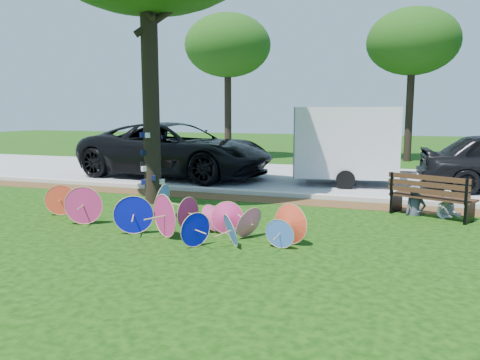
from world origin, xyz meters
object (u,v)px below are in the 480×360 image
object	(u,v)px
parasol_pile	(166,213)
black_van	(176,150)
cargo_trailer	(346,142)
person_right	(449,191)
park_bench	(432,196)
person_left	(417,187)

from	to	relation	value
parasol_pile	black_van	bearing A→B (deg)	115.58
black_van	parasol_pile	bearing A→B (deg)	-148.22
cargo_trailer	person_right	distance (m)	5.25
park_bench	black_van	bearing A→B (deg)	178.55
parasol_pile	cargo_trailer	size ratio (longest dim) A/B	1.97
parasol_pile	black_van	world-z (taller)	black_van
parasol_pile	black_van	xyz separation A→B (m)	(-3.53, 7.37, 0.65)
black_van	park_bench	world-z (taller)	black_van
cargo_trailer	person_left	world-z (taller)	cargo_trailer
person_left	person_right	bearing A→B (deg)	-16.47
black_van	person_left	size ratio (longest dim) A/B	5.47
cargo_trailer	person_right	bearing A→B (deg)	-63.94
black_van	person_right	world-z (taller)	black_van
park_bench	person_right	size ratio (longest dim) A/B	1.54
person_left	black_van	bearing A→B (deg)	137.25
parasol_pile	black_van	size ratio (longest dim) A/B	0.87
person_left	person_right	distance (m)	0.70
parasol_pile	person_right	xyz separation A→B (m)	(5.53, 3.24, 0.24)
parasol_pile	park_bench	bearing A→B (deg)	31.66
black_van	cargo_trailer	world-z (taller)	cargo_trailer
black_van	park_bench	bearing A→B (deg)	-109.43
black_van	person_right	distance (m)	9.96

